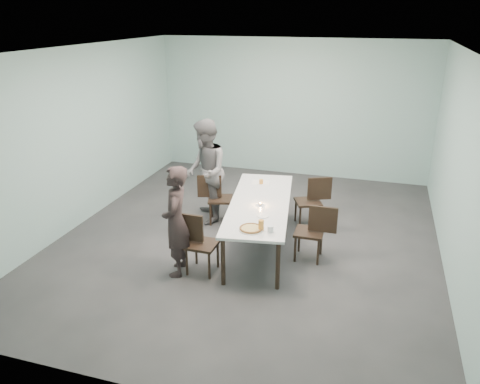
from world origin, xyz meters
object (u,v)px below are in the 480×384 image
(pizza, at_px, (251,229))
(side_plate, at_px, (263,216))
(table, at_px, (260,205))
(diner_near, at_px, (176,221))
(chair_far_right, at_px, (313,198))
(chair_far_left, at_px, (216,195))
(chair_near_right, at_px, (315,229))
(amber_tumbler, at_px, (261,182))
(chair_near_left, at_px, (197,239))
(diner_far, at_px, (206,172))
(water_tumbler, at_px, (270,229))
(tealight, at_px, (260,204))
(beer_glass, at_px, (261,225))

(pizza, xyz_separation_m, side_plate, (0.04, 0.48, -0.01))
(table, height_order, diner_near, diner_near)
(diner_near, bearing_deg, chair_far_right, 128.65)
(pizza, bearing_deg, chair_far_left, 123.69)
(chair_near_right, height_order, amber_tumbler, chair_near_right)
(chair_near_left, xyz_separation_m, diner_far, (-0.50, 1.68, 0.41))
(diner_near, distance_m, water_tumbler, 1.32)
(chair_near_left, height_order, diner_far, diner_far)
(water_tumbler, xyz_separation_m, amber_tumbler, (-0.59, 1.77, -0.01))
(chair_near_right, bearing_deg, diner_far, -23.01)
(chair_near_right, relative_size, side_plate, 4.83)
(diner_near, xyz_separation_m, tealight, (0.95, 0.99, -0.03))
(chair_far_left, distance_m, chair_far_right, 1.69)
(table, xyz_separation_m, pizza, (0.13, -0.99, 0.08))
(side_plate, distance_m, tealight, 0.39)
(amber_tumbler, bearing_deg, chair_near_left, -104.71)
(chair_near_left, distance_m, side_plate, 1.01)
(water_tumbler, bearing_deg, chair_far_right, 82.12)
(chair_far_left, bearing_deg, beer_glass, -68.64)
(table, bearing_deg, chair_far_left, 145.74)
(diner_far, height_order, amber_tumbler, diner_far)
(tealight, bearing_deg, amber_tumbler, 103.81)
(chair_far_right, bearing_deg, beer_glass, 54.99)
(table, distance_m, pizza, 1.00)
(chair_near_right, distance_m, water_tumbler, 0.98)
(water_tumbler, bearing_deg, amber_tumbler, 108.31)
(chair_far_left, height_order, diner_far, diner_far)
(tealight, bearing_deg, side_plate, -69.92)
(beer_glass, relative_size, amber_tumbler, 1.88)
(amber_tumbler, bearing_deg, beer_glass, -75.54)
(diner_near, xyz_separation_m, pizza, (1.04, 0.14, -0.03))
(chair_near_left, height_order, side_plate, chair_near_left)
(chair_near_right, bearing_deg, chair_far_left, -24.66)
(chair_near_left, bearing_deg, beer_glass, 3.63)
(chair_near_right, bearing_deg, pizza, 46.40)
(chair_near_left, relative_size, side_plate, 4.83)
(chair_far_left, distance_m, diner_near, 1.81)
(diner_near, relative_size, water_tumbler, 17.72)
(chair_far_right, xyz_separation_m, water_tumbler, (-0.28, -2.01, 0.29))
(beer_glass, height_order, water_tumbler, beer_glass)
(chair_near_left, height_order, chair_far_right, same)
(table, bearing_deg, water_tumbler, -67.77)
(chair_near_left, bearing_deg, tealight, 52.42)
(chair_far_left, distance_m, diner_far, 0.45)
(chair_far_left, xyz_separation_m, chair_near_right, (1.86, -0.84, 0.00))
(chair_far_left, relative_size, tealight, 15.54)
(diner_near, distance_m, diner_far, 1.82)
(water_tumbler, bearing_deg, chair_near_right, 58.29)
(chair_near_right, relative_size, tealight, 15.54)
(side_plate, bearing_deg, amber_tumbler, 105.64)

